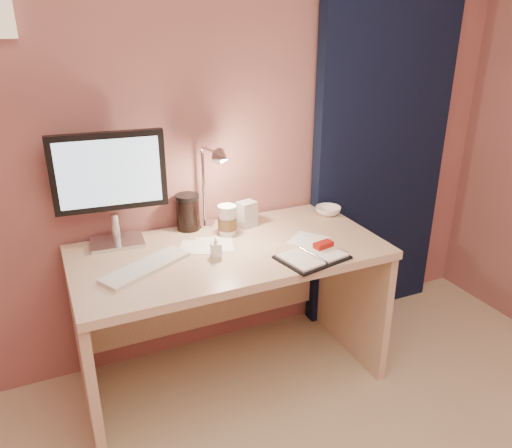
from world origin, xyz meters
name	(u,v)px	position (x,y,z in m)	size (l,w,h in m)	color
room	(369,129)	(0.95, 1.69, 1.14)	(3.50, 3.50, 3.50)	#C6B28E
desk	(225,285)	(0.00, 1.45, 0.50)	(1.40, 0.70, 0.73)	beige
monitor	(110,179)	(-0.45, 1.64, 1.04)	(0.49, 0.19, 0.52)	silver
keyboard	(146,267)	(-0.39, 1.34, 0.74)	(0.41, 0.12, 0.02)	silver
planner	(313,256)	(0.30, 1.14, 0.74)	(0.32, 0.26, 0.04)	black
paper_a	(309,240)	(0.37, 1.31, 0.73)	(0.16, 0.16, 0.00)	white
paper_b	(214,245)	(-0.05, 1.44, 0.73)	(0.17, 0.17, 0.00)	white
paper_c	(196,247)	(-0.14, 1.45, 0.73)	(0.15, 0.15, 0.00)	white
coffee_cup	(227,221)	(0.05, 1.53, 0.80)	(0.09, 0.09, 0.15)	white
clear_cup	(229,220)	(0.06, 1.54, 0.80)	(0.08, 0.08, 0.14)	white
bowl	(328,211)	(0.63, 1.56, 0.75)	(0.13, 0.13, 0.04)	white
lotion_bottle	(216,247)	(-0.08, 1.33, 0.78)	(0.04, 0.04, 0.10)	white
dark_jar	(188,214)	(-0.10, 1.67, 0.81)	(0.11, 0.11, 0.16)	black
product_box	(247,214)	(0.18, 1.58, 0.80)	(0.09, 0.07, 0.13)	silver
desk_lamp	(205,181)	(-0.04, 1.57, 1.00)	(0.14, 0.26, 0.43)	silver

